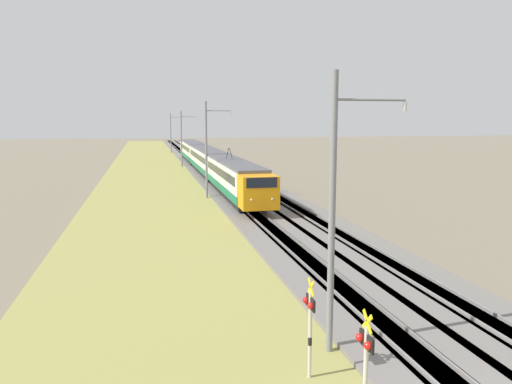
% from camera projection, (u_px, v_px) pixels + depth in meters
% --- Properties ---
extents(ballast_main, '(240.00, 4.40, 0.30)m').
position_uv_depth(ballast_main, '(216.00, 182.00, 60.41)').
color(ballast_main, slate).
rests_on(ballast_main, ground).
extents(ballast_adjacent, '(240.00, 4.40, 0.30)m').
position_uv_depth(ballast_adjacent, '(248.00, 182.00, 61.26)').
color(ballast_adjacent, slate).
rests_on(ballast_adjacent, ground).
extents(track_main, '(240.00, 1.57, 0.45)m').
position_uv_depth(track_main, '(216.00, 182.00, 60.41)').
color(track_main, '#4C4238').
rests_on(track_main, ground).
extents(track_adjacent, '(240.00, 1.57, 0.45)m').
position_uv_depth(track_adjacent, '(248.00, 182.00, 61.26)').
color(track_adjacent, '#4C4238').
rests_on(track_adjacent, ground).
extents(grass_verge, '(240.00, 13.81, 0.12)m').
position_uv_depth(grass_verge, '(157.00, 185.00, 58.91)').
color(grass_verge, '#99934C').
rests_on(grass_verge, ground).
extents(passenger_train, '(64.70, 2.94, 4.87)m').
position_uv_depth(passenger_train, '(208.00, 160.00, 68.33)').
color(passenger_train, orange).
rests_on(passenger_train, ground).
extents(crossing_signal_near, '(0.70, 0.23, 3.38)m').
position_uv_depth(crossing_signal_near, '(365.00, 366.00, 11.62)').
color(crossing_signal_near, beige).
rests_on(crossing_signal_near, ground).
extents(crossing_signal_aux, '(0.70, 0.23, 3.16)m').
position_uv_depth(crossing_signal_aux, '(310.00, 320.00, 14.63)').
color(crossing_signal_aux, beige).
rests_on(crossing_signal_aux, ground).
extents(catenary_mast_near, '(0.22, 2.56, 9.26)m').
position_uv_depth(catenary_mast_near, '(334.00, 213.00, 15.93)').
color(catenary_mast_near, slate).
rests_on(catenary_mast_near, ground).
extents(catenary_mast_mid, '(0.22, 2.56, 9.46)m').
position_uv_depth(catenary_mast_mid, '(207.00, 149.00, 48.17)').
color(catenary_mast_mid, slate).
rests_on(catenary_mast_mid, ground).
extents(catenary_mast_far, '(0.22, 2.56, 9.04)m').
position_uv_depth(catenary_mast_far, '(182.00, 138.00, 80.45)').
color(catenary_mast_far, slate).
rests_on(catenary_mast_far, ground).
extents(catenary_mast_distant, '(0.22, 2.56, 9.07)m').
position_uv_depth(catenary_mast_distant, '(171.00, 133.00, 112.70)').
color(catenary_mast_distant, slate).
rests_on(catenary_mast_distant, ground).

